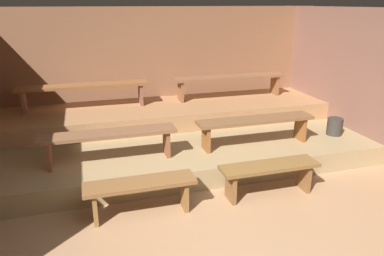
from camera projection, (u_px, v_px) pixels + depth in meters
ground at (185, 171)px, 5.48m from camera, size 6.70×5.04×0.08m
wall_back at (155, 69)px, 7.05m from camera, size 6.70×0.06×2.29m
wall_right at (363, 82)px, 5.89m from camera, size 0.06×5.04×2.29m
platform_lower at (174, 143)px, 6.06m from camera, size 5.90×2.84×0.30m
platform_middle at (164, 114)px, 6.63m from camera, size 5.90×1.37×0.30m
bench_floor_left at (140, 189)px, 4.20m from camera, size 1.28×0.34×0.42m
bench_floor_right at (269, 171)px, 4.64m from camera, size 1.28×0.34×0.42m
bench_lower_left at (109, 138)px, 4.90m from camera, size 1.80×0.34×0.42m
bench_lower_right at (255, 123)px, 5.48m from camera, size 1.80×0.34×0.42m
bench_middle_left at (84, 89)px, 6.31m from camera, size 2.19×0.34×0.42m
bench_middle_right at (230, 80)px, 7.03m from camera, size 2.19×0.34×0.42m
pail_lower at (335, 126)px, 5.98m from camera, size 0.25×0.25×0.28m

